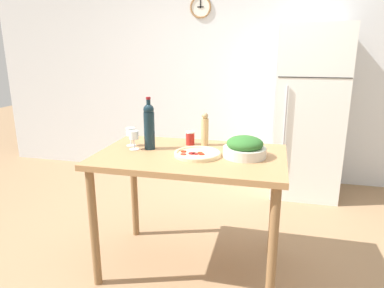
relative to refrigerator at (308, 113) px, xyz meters
name	(u,v)px	position (x,y,z in m)	size (l,w,h in m)	color
ground_plane	(191,266)	(-0.89, -1.68, -0.91)	(14.00, 14.00, 0.00)	#9E7A56
wall_back	(231,73)	(-0.89, 0.38, 0.39)	(6.40, 0.08, 2.60)	silver
refrigerator	(308,113)	(0.00, 0.00, 0.00)	(0.70, 0.69, 1.83)	white
prep_counter	(191,169)	(-0.89, -1.68, -0.14)	(1.28, 0.80, 0.88)	#A87A4C
wine_bottle	(149,125)	(-1.21, -1.63, 0.14)	(0.08, 0.08, 0.37)	#142833
wine_glass_near	(134,136)	(-1.31, -1.67, 0.07)	(0.07, 0.07, 0.14)	silver
wine_glass_far	(131,133)	(-1.38, -1.58, 0.07)	(0.07, 0.07, 0.14)	silver
pepper_mill	(205,130)	(-0.85, -1.44, 0.09)	(0.05, 0.05, 0.25)	tan
salad_bowl	(245,148)	(-0.53, -1.66, 0.03)	(0.29, 0.29, 0.14)	silver
homemade_pizza	(197,154)	(-0.84, -1.71, -0.02)	(0.31, 0.31, 0.03)	beige
salt_canister	(190,138)	(-0.96, -1.45, 0.02)	(0.07, 0.07, 0.10)	#B2231E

